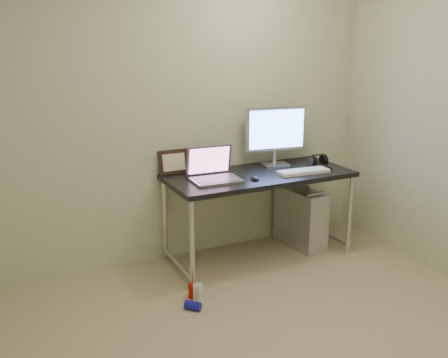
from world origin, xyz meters
TOP-DOWN VIEW (x-y plane):
  - wall_back at (0.00, 1.75)m, footprint 3.50×0.02m
  - desk at (0.54, 1.41)m, footprint 1.56×0.68m
  - tower_computer at (1.01, 1.45)m, footprint 0.27×0.53m
  - cable_a at (0.96, 1.70)m, footprint 0.01×0.16m
  - cable_b at (1.05, 1.68)m, footprint 0.02×0.11m
  - can_red at (-0.25, 0.99)m, footprint 0.08×0.08m
  - can_white at (-0.23, 0.93)m, footprint 0.09×0.09m
  - can_blue at (-0.31, 0.83)m, footprint 0.12×0.13m
  - laptop at (0.12, 1.40)m, footprint 0.39×0.33m
  - monitor at (0.81, 1.59)m, footprint 0.55×0.19m
  - keyboard at (0.88, 1.25)m, footprint 0.45×0.17m
  - mouse_right at (1.14, 1.27)m, footprint 0.08×0.11m
  - mouse_left at (0.41, 1.25)m, footprint 0.08×0.11m
  - headphones at (1.19, 1.47)m, footprint 0.16×0.10m
  - picture_frame at (-0.10, 1.71)m, footprint 0.25×0.07m
  - webcam at (0.15, 1.65)m, footprint 0.05×0.04m

SIDE VIEW (x-z plane):
  - can_blue at x=-0.31m, z-range 0.00..0.06m
  - can_red at x=-0.25m, z-range 0.00..0.11m
  - can_white at x=-0.23m, z-range 0.00..0.13m
  - tower_computer at x=1.01m, z-range -0.02..0.55m
  - cable_b at x=1.05m, z-range 0.02..0.74m
  - cable_a at x=0.96m, z-range 0.06..0.74m
  - desk at x=0.54m, z-range 0.29..1.04m
  - keyboard at x=0.88m, z-range 0.75..0.78m
  - mouse_left at x=0.41m, z-range 0.75..0.78m
  - mouse_right at x=1.14m, z-range 0.75..0.79m
  - headphones at x=1.19m, z-range 0.73..0.83m
  - laptop at x=0.12m, z-range 0.68..0.94m
  - webcam at x=0.15m, z-range 0.78..0.91m
  - picture_frame at x=-0.10m, z-range 0.75..0.95m
  - monitor at x=0.81m, z-range 0.79..1.31m
  - wall_back at x=0.00m, z-range 0.00..2.50m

